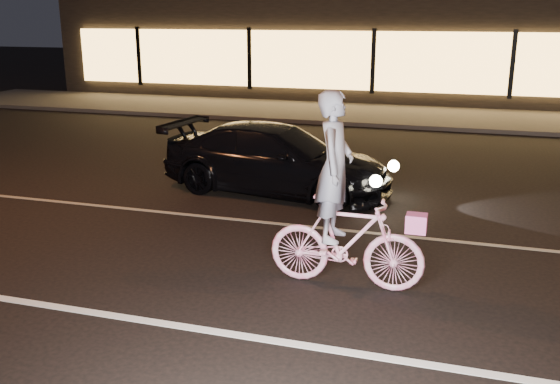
% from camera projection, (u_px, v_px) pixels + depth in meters
% --- Properties ---
extents(ground, '(90.00, 90.00, 0.00)m').
position_uv_depth(ground, '(192.00, 267.00, 8.16)').
color(ground, black).
rests_on(ground, ground).
extents(lane_stripe_near, '(60.00, 0.12, 0.01)m').
position_uv_depth(lane_stripe_near, '(134.00, 319.00, 6.78)').
color(lane_stripe_near, silver).
rests_on(lane_stripe_near, ground).
extents(lane_stripe_far, '(60.00, 0.10, 0.01)m').
position_uv_depth(lane_stripe_far, '(245.00, 220.00, 10.00)').
color(lane_stripe_far, gray).
rests_on(lane_stripe_far, ground).
extents(sidewalk, '(30.00, 4.00, 0.12)m').
position_uv_depth(sidewalk, '(362.00, 114.00, 20.08)').
color(sidewalk, '#383533').
rests_on(sidewalk, ground).
extents(storefront, '(25.40, 8.42, 4.20)m').
position_uv_depth(storefront, '(390.00, 40.00, 24.99)').
color(storefront, black).
rests_on(storefront, ground).
extents(cyclist, '(1.89, 0.65, 2.37)m').
position_uv_depth(cyclist, '(343.00, 220.00, 7.40)').
color(cyclist, '#F6387F').
rests_on(cyclist, ground).
extents(sedan, '(4.47, 2.27, 1.24)m').
position_uv_depth(sedan, '(277.00, 159.00, 11.44)').
color(sedan, black).
rests_on(sedan, ground).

